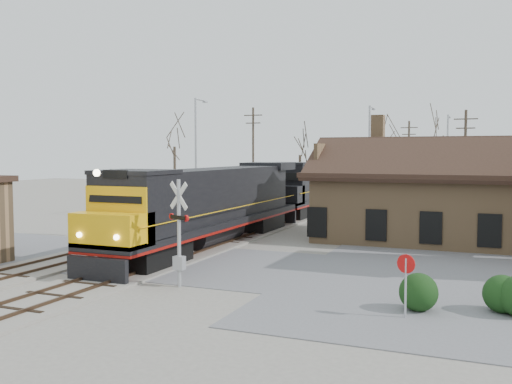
% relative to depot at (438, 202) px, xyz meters
% --- Properties ---
extents(ground, '(140.00, 140.00, 0.00)m').
position_rel_depot_xyz_m(ground, '(-11.99, -12.00, -2.41)').
color(ground, gray).
rests_on(ground, ground).
extents(road, '(60.00, 9.00, 0.03)m').
position_rel_depot_xyz_m(road, '(-11.99, -12.00, -2.39)').
color(road, slate).
rests_on(road, ground).
extents(track_main, '(3.40, 90.00, 0.24)m').
position_rel_depot_xyz_m(track_main, '(-11.99, 3.00, -2.34)').
color(track_main, gray).
rests_on(track_main, ground).
extents(track_siding, '(3.40, 90.00, 0.24)m').
position_rel_depot_xyz_m(track_siding, '(-16.49, 3.00, -2.34)').
color(track_siding, gray).
rests_on(track_siding, ground).
extents(depot, '(15.20, 9.31, 7.90)m').
position_rel_depot_xyz_m(depot, '(0.00, 0.00, 0.00)').
color(depot, '#A27C54').
rests_on(depot, ground).
extents(locomotive_lead, '(3.16, 21.17, 4.70)m').
position_rel_depot_xyz_m(locomotive_lead, '(-11.99, -7.55, 0.06)').
color(locomotive_lead, black).
rests_on(locomotive_lead, ground).
extents(locomotive_trailing, '(3.16, 21.17, 4.45)m').
position_rel_depot_xyz_m(locomotive_trailing, '(-11.99, 13.90, 0.06)').
color(locomotive_trailing, black).
rests_on(locomotive_trailing, ground).
extents(crossbuck_near, '(1.17, 0.57, 4.37)m').
position_rel_depot_xyz_m(crossbuck_near, '(-8.56, -16.64, -0.38)').
color(crossbuck_near, '#A5A8AD').
rests_on(crossbuck_near, ground).
extents(crossbuck_far, '(1.24, 0.35, 4.40)m').
position_rel_depot_xyz_m(crossbuck_far, '(-19.50, -6.38, -0.36)').
color(crossbuck_far, '#A5A8AD').
rests_on(crossbuck_far, ground).
extents(do_not_enter_sign, '(0.61, 0.25, 2.14)m').
position_rel_depot_xyz_m(do_not_enter_sign, '(0.53, -17.65, -0.91)').
color(do_not_enter_sign, '#A5A8AD').
rests_on(do_not_enter_sign, ground).
extents(hedge_a, '(1.32, 1.32, 1.32)m').
position_rel_depot_xyz_m(hedge_a, '(0.82, -16.60, -1.74)').
color(hedge_a, black).
rests_on(hedge_a, ground).
extents(hedge_b, '(1.30, 1.30, 1.30)m').
position_rel_depot_xyz_m(hedge_b, '(3.48, -15.72, -1.75)').
color(hedge_b, black).
rests_on(hedge_b, ground).
extents(streetlight_a, '(0.25, 2.04, 9.90)m').
position_rel_depot_xyz_m(streetlight_a, '(-19.56, 5.20, 3.09)').
color(streetlight_a, '#A5A8AD').
rests_on(streetlight_a, ground).
extents(streetlight_b, '(0.25, 2.04, 9.41)m').
position_rel_depot_xyz_m(streetlight_b, '(-6.68, 12.32, 2.84)').
color(streetlight_b, '#A5A8AD').
rests_on(streetlight_b, ground).
extents(streetlight_c, '(0.25, 2.04, 9.15)m').
position_rel_depot_xyz_m(streetlight_c, '(-1.07, 22.93, 2.71)').
color(streetlight_c, '#A5A8AD').
rests_on(streetlight_c, ground).
extents(utility_pole_a, '(2.00, 0.24, 10.05)m').
position_rel_depot_xyz_m(utility_pole_a, '(-19.82, 17.90, 2.85)').
color(utility_pole_a, '#382D23').
rests_on(utility_pole_a, ground).
extents(utility_pole_b, '(2.00, 0.24, 9.20)m').
position_rel_depot_xyz_m(utility_pole_b, '(-6.27, 34.02, 2.41)').
color(utility_pole_b, '#382D23').
rests_on(utility_pole_b, ground).
extents(utility_pole_c, '(2.00, 0.24, 9.16)m').
position_rel_depot_xyz_m(utility_pole_c, '(0.82, 16.88, 2.39)').
color(utility_pole_c, '#382D23').
rests_on(utility_pole_c, ground).
extents(tree_a, '(4.06, 4.06, 9.95)m').
position_rel_depot_xyz_m(tree_a, '(-30.16, 19.56, 4.67)').
color(tree_a, '#382D23').
rests_on(tree_a, ground).
extents(tree_b, '(3.43, 3.43, 8.41)m').
position_rel_depot_xyz_m(tree_b, '(-17.44, 26.19, 3.57)').
color(tree_b, '#382D23').
rests_on(tree_b, ground).
extents(tree_c, '(4.16, 4.16, 10.20)m').
position_rel_depot_xyz_m(tree_c, '(-8.72, 36.39, 4.85)').
color(tree_c, '#382D23').
rests_on(tree_c, ground).
extents(tree_d, '(4.56, 4.56, 11.16)m').
position_rel_depot_xyz_m(tree_d, '(-2.33, 30.47, 5.54)').
color(tree_d, '#382D23').
rests_on(tree_d, ground).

